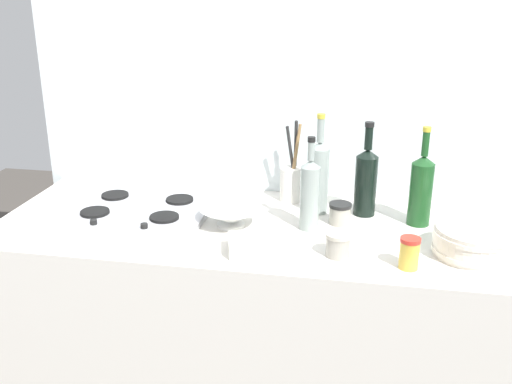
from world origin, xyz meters
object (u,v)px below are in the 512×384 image
wine_bottle_mid_left (310,193)px  wine_bottle_mid_right (366,180)px  stovetop_hob (139,210)px  condiment_jar_spare (338,245)px  wine_bottle_leftmost (421,189)px  wine_bottle_rightmost (319,175)px  plate_stack (474,242)px  butter_dish (254,245)px  condiment_jar_rear (409,253)px  utensil_crock (291,181)px  condiment_jar_front (340,213)px  mixing_bowl (231,216)px

wine_bottle_mid_left → wine_bottle_mid_right: 0.25m
stovetop_hob → condiment_jar_spare: condiment_jar_spare is taller
wine_bottle_leftmost → wine_bottle_rightmost: wine_bottle_rightmost is taller
plate_stack → butter_dish: (-0.66, -0.10, -0.02)m
wine_bottle_leftmost → butter_dish: 0.62m
stovetop_hob → plate_stack: bearing=-7.1°
wine_bottle_leftmost → condiment_jar_rear: bearing=-98.5°
butter_dish → condiment_jar_spare: 0.26m
wine_bottle_rightmost → utensil_crock: (-0.11, 0.10, -0.06)m
condiment_jar_front → condiment_jar_rear: (0.21, -0.30, 0.01)m
utensil_crock → wine_bottle_leftmost: bearing=-17.7°
wine_bottle_rightmost → mixing_bowl: size_ratio=1.69×
condiment_jar_spare → condiment_jar_rear: bearing=-11.8°
wine_bottle_mid_left → butter_dish: wine_bottle_mid_left is taller
wine_bottle_leftmost → condiment_jar_front: size_ratio=4.42×
stovetop_hob → plate_stack: 1.14m
mixing_bowl → condiment_jar_spare: 0.41m
wine_bottle_leftmost → wine_bottle_mid_right: size_ratio=1.02×
wine_bottle_leftmost → mixing_bowl: size_ratio=1.60×
plate_stack → condiment_jar_front: bearing=156.7°
wine_bottle_rightmost → condiment_jar_spare: size_ratio=4.69×
mixing_bowl → condiment_jar_front: (0.37, 0.09, -0.00)m
wine_bottle_leftmost → wine_bottle_mid_right: 0.19m
wine_bottle_mid_right → condiment_jar_spare: bearing=-101.6°
wine_bottle_mid_left → condiment_jar_spare: wine_bottle_mid_left is taller
condiment_jar_front → condiment_jar_spare: bearing=-88.5°
condiment_jar_front → condiment_jar_spare: 0.26m
wine_bottle_rightmost → wine_bottle_mid_left: bearing=-96.3°
wine_bottle_mid_left → utensil_crock: size_ratio=1.03×
plate_stack → mixing_bowl: 0.78m
wine_bottle_mid_right → mixing_bowl: bearing=-156.5°
wine_bottle_rightmost → condiment_jar_rear: 0.50m
stovetop_hob → wine_bottle_mid_left: bearing=-2.2°
wine_bottle_leftmost → wine_bottle_mid_right: bearing=162.7°
stovetop_hob → butter_dish: butter_dish is taller
wine_bottle_rightmost → condiment_jar_rear: (0.30, -0.39, -0.09)m
plate_stack → mixing_bowl: bearing=173.6°
wine_bottle_rightmost → butter_dish: (-0.17, -0.38, -0.11)m
plate_stack → utensil_crock: bearing=148.6°
stovetop_hob → wine_bottle_leftmost: wine_bottle_leftmost is taller
butter_dish → condiment_jar_front: condiment_jar_front is taller
plate_stack → wine_bottle_rightmost: bearing=151.4°
plate_stack → utensil_crock: utensil_crock is taller
butter_dish → condiment_jar_rear: bearing=-2.3°
wine_bottle_leftmost → condiment_jar_front: wine_bottle_leftmost is taller
plate_stack → stovetop_hob: bearing=172.9°
wine_bottle_leftmost → condiment_jar_rear: 0.36m
condiment_jar_front → condiment_jar_rear: bearing=-54.6°
mixing_bowl → butter_dish: bearing=-58.9°
condiment_jar_rear → condiment_jar_spare: size_ratio=1.24×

